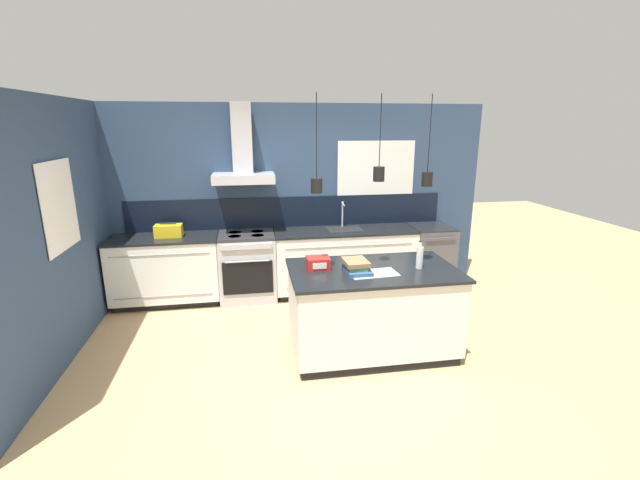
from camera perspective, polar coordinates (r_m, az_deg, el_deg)
ground_plane at (r=4.60m, az=-1.31°, el=-15.19°), size 16.00×16.00×0.00m
wall_back at (r=6.02m, az=-4.40°, el=5.91°), size 5.60×2.10×2.60m
wall_left at (r=5.09m, az=-30.90°, el=1.45°), size 0.08×3.80×2.60m
counter_run_left at (r=6.02m, az=-19.80°, el=-3.75°), size 1.39×0.64×0.91m
counter_run_sink at (r=6.06m, az=3.29°, el=-2.73°), size 1.97×0.64×1.27m
oven_range at (r=5.91m, az=-9.62°, el=-3.44°), size 0.75×0.66×0.91m
dishwasher at (r=6.45m, az=14.37°, el=-2.13°), size 0.58×0.65×0.91m
kitchen_island at (r=4.53m, az=6.95°, el=-9.23°), size 1.70×1.00×0.91m
bottle_on_island at (r=4.43m, az=13.15°, el=-2.20°), size 0.07×0.07×0.29m
book_stack at (r=4.23m, az=4.88°, el=-3.56°), size 0.26×0.34×0.12m
red_supply_box at (r=4.32m, az=-0.25°, el=-3.09°), size 0.23×0.19×0.12m
paper_pile at (r=4.23m, az=7.14°, el=-4.44°), size 0.48×0.29×0.01m
yellow_toolbox at (r=5.86m, az=-19.54°, el=1.17°), size 0.34×0.18×0.19m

